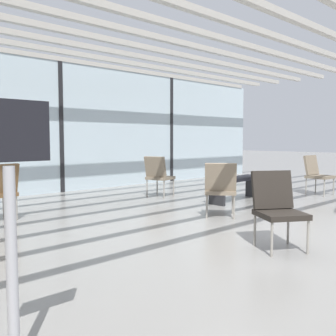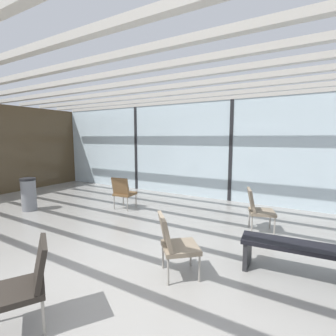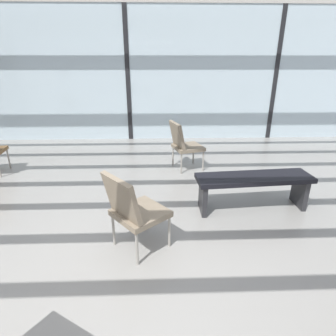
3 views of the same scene
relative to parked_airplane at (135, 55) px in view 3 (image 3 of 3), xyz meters
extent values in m
plane|color=gray|center=(0.29, -11.60, -2.05)|extent=(60.00, 60.00, 0.00)
cube|color=silver|center=(0.29, -6.40, -0.55)|extent=(14.00, 0.08, 3.00)
cube|color=black|center=(0.29, -6.40, -0.55)|extent=(0.10, 0.12, 3.00)
cube|color=black|center=(3.79, -6.40, -0.55)|extent=(0.10, 0.12, 3.00)
cube|color=#B7B2A8|center=(0.29, -6.40, 1.00)|extent=(13.72, 0.12, 0.10)
ellipsoid|color=#B2BCD6|center=(0.30, 0.00, 0.00)|extent=(12.74, 4.11, 4.11)
sphere|color=gray|center=(-5.56, 0.00, 0.00)|extent=(2.26, 2.26, 2.26)
sphere|color=black|center=(-3.21, -1.89, 0.31)|extent=(0.28, 0.28, 0.28)
sphere|color=black|center=(-2.31, -1.89, 0.31)|extent=(0.28, 0.28, 0.28)
sphere|color=black|center=(-1.41, -1.89, 0.31)|extent=(0.28, 0.28, 0.28)
sphere|color=black|center=(-0.51, -1.89, 0.31)|extent=(0.28, 0.28, 0.28)
sphere|color=black|center=(0.39, -1.89, 0.31)|extent=(0.28, 0.28, 0.28)
cylinder|color=gray|center=(-1.74, -8.39, -1.87)|extent=(0.03, 0.03, 0.37)
cube|color=#7F705B|center=(0.80, -10.73, -1.65)|extent=(0.68, 0.68, 0.06)
cube|color=#7F705B|center=(0.64, -10.87, -1.40)|extent=(0.42, 0.46, 0.44)
cylinder|color=gray|center=(1.10, -10.76, -1.87)|extent=(0.03, 0.03, 0.37)
cylinder|color=gray|center=(0.83, -10.44, -1.87)|extent=(0.03, 0.03, 0.37)
cylinder|color=gray|center=(0.78, -11.03, -1.87)|extent=(0.03, 0.03, 0.37)
cylinder|color=gray|center=(0.51, -10.71, -1.87)|extent=(0.03, 0.03, 0.37)
cube|color=#7F705B|center=(1.52, -8.49, -1.65)|extent=(0.60, 0.60, 0.06)
cube|color=#7F705B|center=(1.32, -8.56, -1.40)|extent=(0.28, 0.50, 0.44)
cylinder|color=gray|center=(1.79, -8.63, -1.87)|extent=(0.03, 0.03, 0.37)
cylinder|color=gray|center=(1.66, -8.23, -1.87)|extent=(0.03, 0.03, 0.37)
cylinder|color=gray|center=(1.39, -8.76, -1.87)|extent=(0.03, 0.03, 0.37)
cylinder|color=gray|center=(1.26, -8.36, -1.87)|extent=(0.03, 0.03, 0.37)
cube|color=black|center=(2.23, -9.98, -1.61)|extent=(1.53, 0.52, 0.06)
cube|color=#262628|center=(2.90, -9.92, -1.85)|extent=(0.06, 0.36, 0.41)
cube|color=#262628|center=(1.57, -10.03, -1.85)|extent=(0.06, 0.36, 0.41)
camera|label=1|loc=(-3.93, -14.59, -0.82)|focal=40.86mm
camera|label=2|loc=(2.22, -13.55, -0.15)|focal=25.71mm
camera|label=3|loc=(1.00, -13.17, -0.19)|focal=29.17mm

